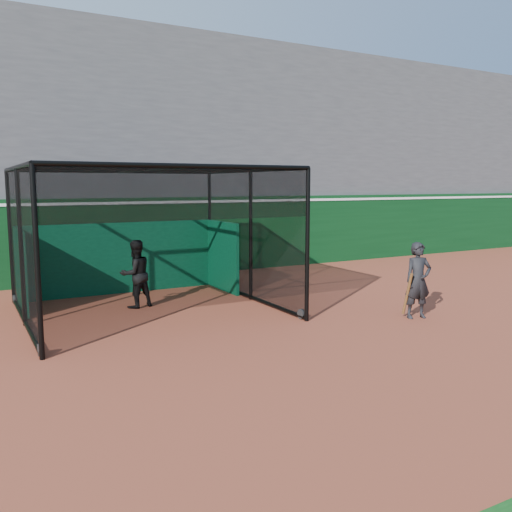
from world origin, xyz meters
TOP-DOWN VIEW (x-y plane):
  - ground at (0.00, 0.00)m, footprint 120.00×120.00m
  - outfield_wall at (0.00, 8.50)m, footprint 50.00×0.50m
  - grandstand at (0.00, 12.27)m, footprint 50.00×7.85m
  - batting_cage at (-0.68, 3.96)m, footprint 5.42×5.14m
  - batter at (-0.83, 4.47)m, footprint 0.91×0.79m
  - on_deck_player at (4.26, 0.49)m, footprint 0.69×0.54m

SIDE VIEW (x-z plane):
  - ground at x=0.00m, z-range 0.00..0.00m
  - batter at x=-0.83m, z-range 0.00..1.61m
  - on_deck_player at x=4.26m, z-range 0.00..1.67m
  - outfield_wall at x=0.00m, z-range 0.04..2.54m
  - batting_cage at x=-0.68m, z-range 0.00..3.24m
  - grandstand at x=0.00m, z-range 0.00..8.95m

